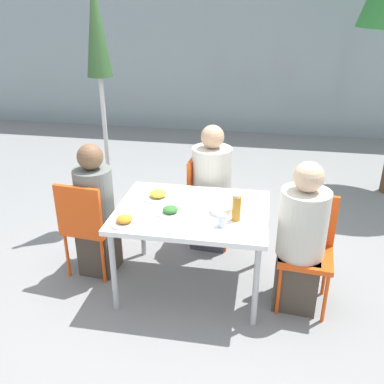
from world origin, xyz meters
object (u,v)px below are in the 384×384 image
object	(u,v)px
person_left	(96,213)
person_far	(211,191)
chair_right	(307,242)
closed_umbrella	(99,55)
person_right	(301,242)
salad_bowl	(222,209)
chair_left	(87,221)
drinking_cup	(222,220)
chair_far	(204,193)
bottle	(236,208)

from	to	relation	value
person_left	person_far	xyz separation A→B (m)	(0.91, 0.62, 0.00)
chair_right	closed_umbrella	distance (m)	2.52
person_right	person_left	bearing A→B (deg)	-0.30
person_right	salad_bowl	bearing A→B (deg)	-0.67
chair_left	chair_right	size ratio (longest dim) A/B	1.00
closed_umbrella	drinking_cup	size ratio (longest dim) A/B	25.31
chair_far	salad_bowl	xyz separation A→B (m)	(0.25, -0.78, 0.23)
person_right	drinking_cup	distance (m)	0.64
person_far	closed_umbrella	world-z (taller)	closed_umbrella
chair_right	person_right	size ratio (longest dim) A/B	0.73
person_far	salad_bowl	world-z (taller)	person_far
drinking_cup	salad_bowl	bearing A→B (deg)	95.85
salad_bowl	person_right	bearing A→B (deg)	-6.13
person_far	bottle	world-z (taller)	person_far
chair_left	person_left	bearing A→B (deg)	57.97
person_left	chair_left	bearing A→B (deg)	-122.03
person_far	drinking_cup	bearing A→B (deg)	17.02
bottle	chair_right	bearing A→B (deg)	11.17
chair_right	chair_far	size ratio (longest dim) A/B	1.00
drinking_cup	person_right	bearing A→B (deg)	14.26
chair_left	person_far	bearing A→B (deg)	41.58
chair_left	closed_umbrella	size ratio (longest dim) A/B	0.36
drinking_cup	chair_left	bearing A→B (deg)	168.12
chair_right	chair_far	world-z (taller)	same
person_right	chair_right	bearing A→B (deg)	-122.03
person_right	chair_far	world-z (taller)	person_right
person_right	chair_far	bearing A→B (deg)	-39.00
bottle	person_right	bearing A→B (deg)	3.91
person_far	closed_umbrella	xyz separation A→B (m)	(-1.12, 0.28, 1.18)
person_right	bottle	distance (m)	0.56
bottle	drinking_cup	distance (m)	0.16
person_left	person_right	size ratio (longest dim) A/B	0.98
chair_left	bottle	world-z (taller)	bottle
drinking_cup	chair_far	bearing A→B (deg)	105.44
chair_far	drinking_cup	distance (m)	1.06
closed_umbrella	salad_bowl	bearing A→B (deg)	-37.72
person_right	drinking_cup	size ratio (longest dim) A/B	12.39
salad_bowl	closed_umbrella	bearing A→B (deg)	142.28
chair_far	salad_bowl	distance (m)	0.85
person_right	salad_bowl	world-z (taller)	person_right
chair_far	salad_bowl	bearing A→B (deg)	22.98
person_right	person_far	bearing A→B (deg)	-39.63
chair_left	salad_bowl	xyz separation A→B (m)	(1.14, -0.03, 0.23)
person_left	bottle	distance (m)	1.24
closed_umbrella	chair_far	bearing A→B (deg)	-12.21
person_left	bottle	xyz separation A→B (m)	(1.20, -0.20, 0.26)
chair_left	bottle	size ratio (longest dim) A/B	4.20
chair_far	drinking_cup	bearing A→B (deg)	20.46
person_far	drinking_cup	xyz separation A→B (m)	(0.20, -0.93, 0.20)
closed_umbrella	bottle	bearing A→B (deg)	-37.96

